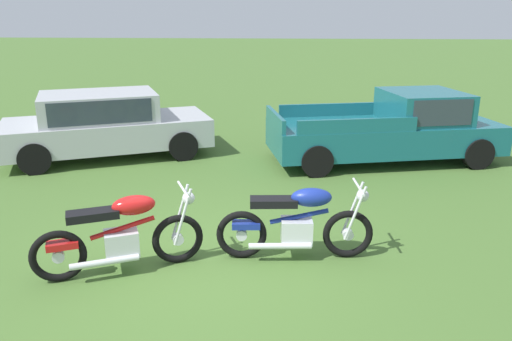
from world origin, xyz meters
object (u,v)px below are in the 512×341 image
at_px(motorcycle_blue, 297,223).
at_px(car_silver, 104,121).
at_px(motorcycle_red, 121,235).
at_px(pickup_truck_teal, 395,126).

distance_m(motorcycle_blue, car_silver, 6.24).
xyz_separation_m(motorcycle_red, car_silver, (-2.10, 5.11, 0.31)).
height_order(motorcycle_red, car_silver, car_silver).
xyz_separation_m(motorcycle_blue, pickup_truck_teal, (2.10, 4.75, 0.27)).
height_order(motorcycle_red, motorcycle_blue, same).
relative_size(motorcycle_red, pickup_truck_teal, 0.38).
bearing_deg(pickup_truck_teal, motorcycle_blue, -127.13).
xyz_separation_m(motorcycle_red, pickup_truck_teal, (4.23, 5.28, 0.26)).
bearing_deg(car_silver, pickup_truck_teal, -22.34).
distance_m(motorcycle_red, car_silver, 5.53).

